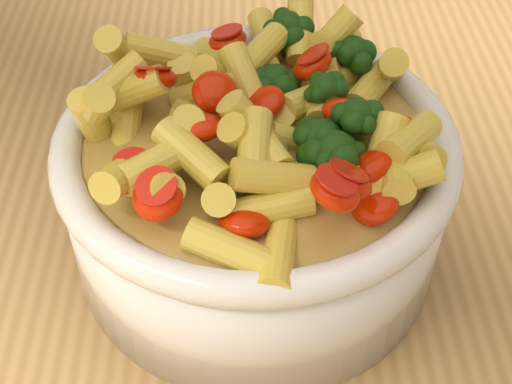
{
  "coord_description": "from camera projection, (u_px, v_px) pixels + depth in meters",
  "views": [
    {
      "loc": [
        0.07,
        -0.27,
        1.27
      ],
      "look_at": [
        0.08,
        0.06,
        0.95
      ],
      "focal_mm": 50.0,
      "sensor_mm": 36.0,
      "label": 1
    }
  ],
  "objects": [
    {
      "name": "serving_bowl",
      "position": [
        256.0,
        191.0,
        0.45
      ],
      "size": [
        0.24,
        0.24,
        0.11
      ],
      "color": "white",
      "rests_on": "table"
    },
    {
      "name": "pasta_salad",
      "position": [
        256.0,
        109.0,
        0.41
      ],
      "size": [
        0.19,
        0.19,
        0.04
      ],
      "color": "#F6D04D",
      "rests_on": "serving_bowl"
    }
  ]
}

